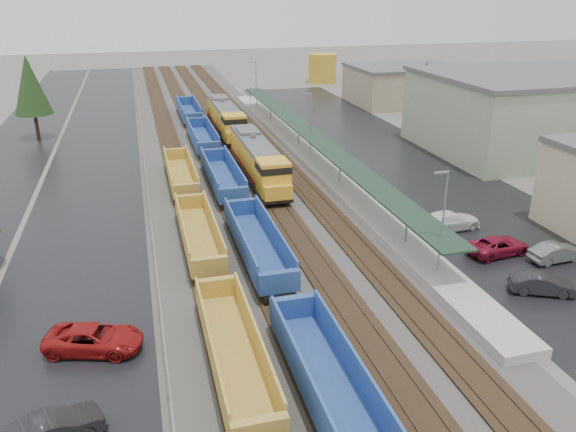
% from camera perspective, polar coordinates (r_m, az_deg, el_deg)
% --- Properties ---
extents(ballast_strip, '(20.00, 160.00, 0.08)m').
position_cam_1_polar(ballast_strip, '(74.08, -7.15, 7.20)').
color(ballast_strip, '#302D2B').
rests_on(ballast_strip, ground).
extents(trackbed, '(14.60, 160.00, 0.22)m').
position_cam_1_polar(trackbed, '(74.05, -7.15, 7.28)').
color(trackbed, black).
rests_on(trackbed, ground).
extents(west_parking_lot, '(10.00, 160.00, 0.02)m').
position_cam_1_polar(west_parking_lot, '(73.65, -18.82, 6.06)').
color(west_parking_lot, black).
rests_on(west_parking_lot, ground).
extents(west_road, '(9.00, 160.00, 0.02)m').
position_cam_1_polar(west_road, '(75.04, -26.44, 5.19)').
color(west_road, black).
rests_on(west_road, ground).
extents(east_commuter_lot, '(16.00, 100.00, 0.02)m').
position_cam_1_polar(east_commuter_lot, '(69.99, 9.77, 6.13)').
color(east_commuter_lot, black).
rests_on(east_commuter_lot, ground).
extents(station_platform, '(3.00, 80.00, 8.00)m').
position_cam_1_polar(station_platform, '(66.47, 2.28, 6.23)').
color(station_platform, '#9E9B93').
rests_on(station_platform, ground).
extents(chainlink_fence, '(0.08, 160.04, 2.02)m').
position_cam_1_polar(chainlink_fence, '(71.55, -14.62, 7.41)').
color(chainlink_fence, gray).
rests_on(chainlink_fence, ground).
extents(industrial_buildings, '(32.52, 75.30, 9.50)m').
position_cam_1_polar(industrial_buildings, '(75.46, 24.57, 8.94)').
color(industrial_buildings, '#B7AF8C').
rests_on(industrial_buildings, ground).
extents(distant_hills, '(301.00, 140.00, 25.20)m').
position_cam_1_polar(distant_hills, '(229.02, -1.35, 17.46)').
color(distant_hills, '#4D5C48').
rests_on(distant_hills, ground).
extents(tree_west_far, '(4.84, 4.84, 11.00)m').
position_cam_1_polar(tree_west_far, '(82.90, -24.75, 11.99)').
color(tree_west_far, '#332316').
rests_on(tree_west_far, ground).
extents(tree_east, '(4.40, 4.40, 10.00)m').
position_cam_1_polar(tree_east, '(79.57, 13.71, 12.53)').
color(tree_east, '#332316').
rests_on(tree_east, ground).
extents(locomotive_lead, '(2.86, 18.87, 4.27)m').
position_cam_1_polar(locomotive_lead, '(58.86, -3.04, 5.67)').
color(locomotive_lead, black).
rests_on(locomotive_lead, ground).
extents(locomotive_trail, '(2.86, 18.87, 4.27)m').
position_cam_1_polar(locomotive_trail, '(78.90, -6.34, 9.84)').
color(locomotive_trail, black).
rests_on(locomotive_trail, ground).
extents(well_string_yellow, '(2.58, 76.56, 2.29)m').
position_cam_1_polar(well_string_yellow, '(30.66, -5.53, -13.60)').
color(well_string_yellow, '#AB802F').
rests_on(well_string_yellow, ground).
extents(well_string_blue, '(2.77, 97.69, 2.46)m').
position_cam_1_polar(well_string_blue, '(49.60, -5.18, 1.06)').
color(well_string_blue, navy).
rests_on(well_string_blue, ground).
extents(storage_tank, '(5.97, 5.97, 5.97)m').
position_cam_1_polar(storage_tank, '(124.04, 3.51, 14.76)').
color(storage_tank, gold).
rests_on(storage_tank, ground).
extents(parked_car_west_b, '(3.10, 4.82, 1.50)m').
position_cam_1_polar(parked_car_west_b, '(28.72, -22.90, -19.46)').
color(parked_car_west_b, black).
rests_on(parked_car_west_b, ground).
extents(parked_car_west_c, '(3.95, 5.90, 1.50)m').
position_cam_1_polar(parked_car_west_c, '(34.01, -19.11, -11.71)').
color(parked_car_west_c, maroon).
rests_on(parked_car_west_c, ground).
extents(parked_car_east_a, '(3.08, 4.41, 1.38)m').
position_cam_1_polar(parked_car_east_a, '(41.30, 24.42, -6.33)').
color(parked_car_east_a, black).
rests_on(parked_car_east_a, ground).
extents(parked_car_east_b, '(2.87, 5.21, 1.38)m').
position_cam_1_polar(parked_car_east_b, '(45.88, 20.56, -2.87)').
color(parked_car_east_b, maroon).
rests_on(parked_car_east_b, ground).
extents(parked_car_east_c, '(2.85, 5.72, 1.59)m').
position_cam_1_polar(parked_car_east_c, '(49.16, 16.09, -0.47)').
color(parked_car_east_c, white).
rests_on(parked_car_east_c, ground).
extents(parked_car_east_e, '(1.81, 4.33, 1.39)m').
position_cam_1_polar(parked_car_east_e, '(46.44, 25.58, -3.37)').
color(parked_car_east_e, '#5D6162').
rests_on(parked_car_east_e, ground).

